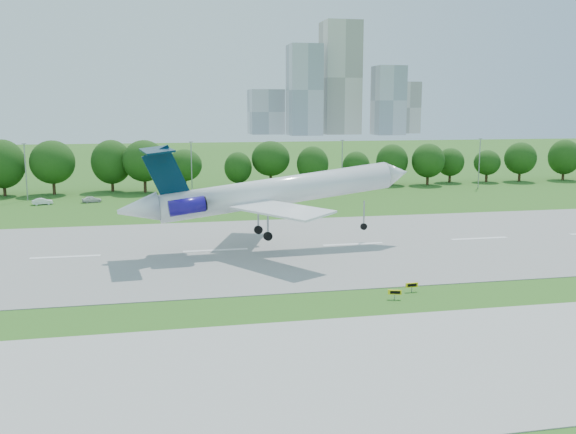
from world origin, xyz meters
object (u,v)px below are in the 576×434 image
(service_vehicle_a, at_px, (42,201))
(service_vehicle_b, at_px, (92,199))
(airliner, at_px, (264,192))
(taxi_sign_left, at_px, (412,285))

(service_vehicle_a, xyz_separation_m, service_vehicle_b, (9.61, 1.12, 0.01))
(service_vehicle_a, relative_size, service_vehicle_b, 1.02)
(service_vehicle_a, bearing_deg, airliner, -156.62)
(airliner, xyz_separation_m, service_vehicle_b, (-28.01, 51.21, -7.41))
(taxi_sign_left, height_order, service_vehicle_a, service_vehicle_a)
(airliner, height_order, service_vehicle_b, airliner)
(taxi_sign_left, bearing_deg, service_vehicle_a, 121.90)
(airliner, relative_size, taxi_sign_left, 29.88)
(airliner, distance_m, service_vehicle_a, 63.09)
(service_vehicle_b, bearing_deg, service_vehicle_a, 81.41)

